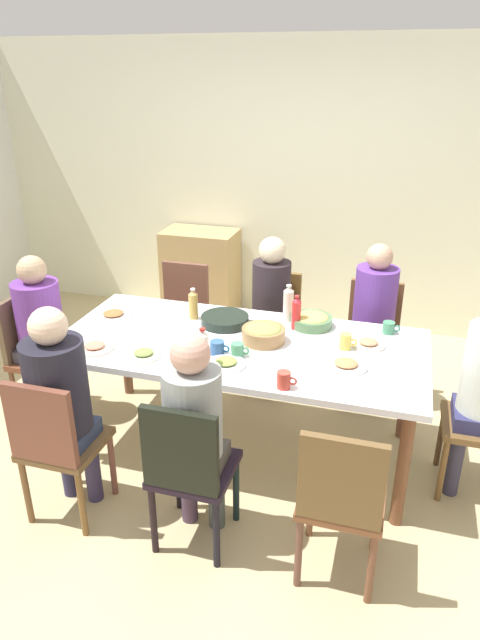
% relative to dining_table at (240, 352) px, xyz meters
% --- Properties ---
extents(ground_plane, '(7.47, 7.47, 0.00)m').
position_rel_dining_table_xyz_m(ground_plane, '(0.00, 0.00, -0.70)').
color(ground_plane, tan).
extents(wall_back, '(6.47, 0.12, 2.60)m').
position_rel_dining_table_xyz_m(wall_back, '(0.00, 2.25, 0.60)').
color(wall_back, '#EBECCE').
rests_on(wall_back, ground_plane).
extents(dining_table, '(2.26, 1.05, 0.78)m').
position_rel_dining_table_xyz_m(dining_table, '(0.00, 0.00, 0.00)').
color(dining_table, white).
rests_on(dining_table, ground_plane).
extents(chair_0, '(0.40, 0.40, 0.90)m').
position_rel_dining_table_xyz_m(chair_0, '(0.75, -0.90, -0.19)').
color(chair_0, brown).
rests_on(chair_0, ground_plane).
extents(chair_1, '(0.40, 0.40, 0.90)m').
position_rel_dining_table_xyz_m(chair_1, '(-0.75, 0.90, -0.19)').
color(chair_1, brown).
rests_on(chair_1, ground_plane).
extents(chair_3, '(0.40, 0.40, 0.90)m').
position_rel_dining_table_xyz_m(chair_3, '(0.00, 0.90, -0.19)').
color(chair_3, brown).
rests_on(chair_3, ground_plane).
extents(person_3, '(0.30, 0.30, 1.22)m').
position_rel_dining_table_xyz_m(person_3, '(-0.00, 0.81, 0.02)').
color(person_3, brown).
rests_on(person_3, ground_plane).
extents(chair_4, '(0.40, 0.40, 0.90)m').
position_rel_dining_table_xyz_m(chair_4, '(-1.51, 0.00, -0.19)').
color(chair_4, brown).
rests_on(chair_4, ground_plane).
extents(person_4, '(0.31, 0.31, 1.20)m').
position_rel_dining_table_xyz_m(person_4, '(-1.42, 0.00, 0.02)').
color(person_4, '#3A4739').
rests_on(person_4, ground_plane).
extents(chair_5, '(0.40, 0.40, 0.90)m').
position_rel_dining_table_xyz_m(chair_5, '(-0.75, -0.90, -0.19)').
color(chair_5, brown).
rests_on(chair_5, ground_plane).
extents(person_5, '(0.32, 0.32, 1.25)m').
position_rel_dining_table_xyz_m(person_5, '(-0.75, -0.81, 0.04)').
color(person_5, '#2A2947').
rests_on(person_5, ground_plane).
extents(chair_6, '(0.40, 0.40, 0.90)m').
position_rel_dining_table_xyz_m(chair_6, '(0.75, 0.90, -0.19)').
color(chair_6, brown).
rests_on(chair_6, ground_plane).
extents(person_6, '(0.30, 0.30, 1.23)m').
position_rel_dining_table_xyz_m(person_6, '(0.75, 0.81, 0.03)').
color(person_6, '#3E3E3B').
rests_on(person_6, ground_plane).
extents(chair_7, '(0.40, 0.40, 0.90)m').
position_rel_dining_table_xyz_m(chair_7, '(0.00, -0.90, -0.19)').
color(chair_7, black).
rests_on(chair_7, ground_plane).
extents(person_7, '(0.30, 0.30, 1.20)m').
position_rel_dining_table_xyz_m(person_7, '(0.00, -0.81, 0.01)').
color(person_7, '#49354A').
rests_on(person_7, ground_plane).
extents(plate_0, '(0.24, 0.24, 0.04)m').
position_rel_dining_table_xyz_m(plate_0, '(0.66, -0.14, 0.09)').
color(plate_0, white).
rests_on(plate_0, dining_table).
extents(plate_1, '(0.22, 0.22, 0.04)m').
position_rel_dining_table_xyz_m(plate_1, '(-0.81, -0.34, 0.09)').
color(plate_1, silver).
rests_on(plate_1, dining_table).
extents(plate_2, '(0.20, 0.20, 0.04)m').
position_rel_dining_table_xyz_m(plate_2, '(-0.49, -0.34, 0.09)').
color(plate_2, silver).
rests_on(plate_2, dining_table).
extents(plate_3, '(0.23, 0.23, 0.04)m').
position_rel_dining_table_xyz_m(plate_3, '(0.01, -0.31, 0.09)').
color(plate_3, white).
rests_on(plate_3, dining_table).
extents(plate_4, '(0.25, 0.25, 0.04)m').
position_rel_dining_table_xyz_m(plate_4, '(-0.94, 0.13, 0.09)').
color(plate_4, white).
rests_on(plate_4, dining_table).
extents(plate_5, '(0.20, 0.20, 0.04)m').
position_rel_dining_table_xyz_m(plate_5, '(0.76, 0.17, 0.09)').
color(plate_5, silver).
rests_on(plate_5, dining_table).
extents(bowl_0, '(0.27, 0.27, 0.08)m').
position_rel_dining_table_xyz_m(bowl_0, '(0.38, 0.36, 0.11)').
color(bowl_0, '#51774E').
rests_on(bowl_0, dining_table).
extents(bowl_1, '(0.27, 0.27, 0.11)m').
position_rel_dining_table_xyz_m(bowl_1, '(0.13, 0.05, 0.13)').
color(bowl_1, '#9A6F42').
rests_on(bowl_1, dining_table).
extents(serving_pan, '(0.49, 0.31, 0.06)m').
position_rel_dining_table_xyz_m(serving_pan, '(-0.17, 0.23, 0.10)').
color(serving_pan, black).
rests_on(serving_pan, dining_table).
extents(cup_0, '(0.11, 0.07, 0.08)m').
position_rel_dining_table_xyz_m(cup_0, '(0.04, -0.18, 0.11)').
color(cup_0, '#4C9369').
rests_on(cup_0, dining_table).
extents(cup_1, '(0.11, 0.07, 0.09)m').
position_rel_dining_table_xyz_m(cup_1, '(0.38, -0.46, 0.12)').
color(cup_1, '#CE4335').
rests_on(cup_1, dining_table).
extents(cup_2, '(0.11, 0.08, 0.08)m').
position_rel_dining_table_xyz_m(cup_2, '(0.87, 0.39, 0.11)').
color(cup_2, '#438661').
rests_on(cup_2, dining_table).
extents(cup_3, '(0.11, 0.07, 0.10)m').
position_rel_dining_table_xyz_m(cup_3, '(0.63, 0.09, 0.12)').
color(cup_3, '#E1CC54').
rests_on(cup_3, dining_table).
extents(cup_4, '(0.12, 0.08, 0.08)m').
position_rel_dining_table_xyz_m(cup_4, '(-0.08, -0.19, 0.11)').
color(cup_4, '#315994').
rests_on(cup_4, dining_table).
extents(bottle_0, '(0.07, 0.07, 0.25)m').
position_rel_dining_table_xyz_m(bottle_0, '(-0.10, -0.38, 0.19)').
color(bottle_0, silver).
rests_on(bottle_0, dining_table).
extents(bottle_1, '(0.07, 0.07, 0.25)m').
position_rel_dining_table_xyz_m(bottle_1, '(0.21, 0.40, 0.19)').
color(bottle_1, silver).
rests_on(bottle_1, dining_table).
extents(bottle_2, '(0.06, 0.06, 0.21)m').
position_rel_dining_table_xyz_m(bottle_2, '(-0.40, 0.27, 0.17)').
color(bottle_2, gold).
rests_on(bottle_2, dining_table).
extents(bottle_3, '(0.06, 0.06, 0.23)m').
position_rel_dining_table_xyz_m(bottle_3, '(0.29, 0.29, 0.18)').
color(bottle_3, red).
rests_on(bottle_3, dining_table).
extents(side_cabinet, '(0.70, 0.44, 0.90)m').
position_rel_dining_table_xyz_m(side_cabinet, '(-0.97, 1.95, -0.25)').
color(side_cabinet, tan).
rests_on(side_cabinet, ground_plane).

